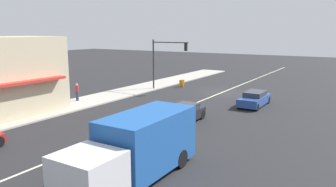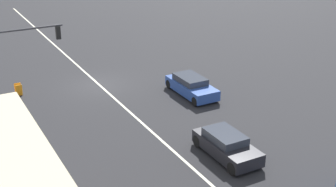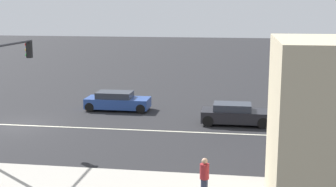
{
  "view_description": "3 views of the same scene",
  "coord_description": "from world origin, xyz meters",
  "px_view_note": "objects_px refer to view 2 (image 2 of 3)",
  "views": [
    {
      "loc": [
        -13.5,
        33.45,
        6.57
      ],
      "look_at": [
        -0.47,
        12.31,
        1.88
      ],
      "focal_mm": 35.0,
      "sensor_mm": 36.0,
      "label": 1
    },
    {
      "loc": [
        10.89,
        30.58,
        12.56
      ],
      "look_at": [
        -1.1,
        8.6,
        2.2
      ],
      "focal_mm": 50.0,
      "sensor_mm": 36.0,
      "label": 2
    },
    {
      "loc": [
        26.03,
        13.16,
        7.24
      ],
      "look_at": [
        -0.84,
        9.07,
        2.08
      ],
      "focal_mm": 50.0,
      "sensor_mm": 36.0,
      "label": 3
    }
  ],
  "objects_px": {
    "traffic_signal_main": "(15,55)",
    "coupe_blue": "(191,86)",
    "warning_aframe_sign": "(19,90)",
    "sedan_dark": "(226,145)"
  },
  "relations": [
    {
      "from": "warning_aframe_sign",
      "to": "coupe_blue",
      "type": "xyz_separation_m",
      "value": [
        -10.62,
        5.6,
        0.21
      ]
    },
    {
      "from": "coupe_blue",
      "to": "sedan_dark",
      "type": "bearing_deg",
      "value": 71.08
    },
    {
      "from": "coupe_blue",
      "to": "warning_aframe_sign",
      "type": "bearing_deg",
      "value": -27.8
    },
    {
      "from": "traffic_signal_main",
      "to": "coupe_blue",
      "type": "distance_m",
      "value": 11.84
    },
    {
      "from": "warning_aframe_sign",
      "to": "coupe_blue",
      "type": "distance_m",
      "value": 12.0
    },
    {
      "from": "coupe_blue",
      "to": "traffic_signal_main",
      "type": "bearing_deg",
      "value": -12.06
    },
    {
      "from": "traffic_signal_main",
      "to": "warning_aframe_sign",
      "type": "relative_size",
      "value": 6.69
    },
    {
      "from": "traffic_signal_main",
      "to": "coupe_blue",
      "type": "height_order",
      "value": "traffic_signal_main"
    },
    {
      "from": "traffic_signal_main",
      "to": "warning_aframe_sign",
      "type": "bearing_deg",
      "value": -98.99
    },
    {
      "from": "warning_aframe_sign",
      "to": "coupe_blue",
      "type": "bearing_deg",
      "value": 152.2
    }
  ]
}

